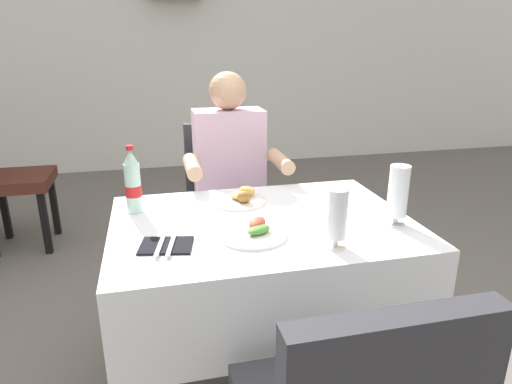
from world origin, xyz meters
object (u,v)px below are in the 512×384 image
object	(u,v)px
beer_glass_middle	(337,218)
cola_bottle_primary	(133,183)
plate_near_camera	(255,232)
plate_far_diner	(240,198)
background_chair_right	(1,172)
seated_diner_far	(231,180)
beer_glass_left	(398,195)
main_dining_table	(262,263)
napkin_cutlery_set	(166,245)
chair_far_diner_seat	(227,201)

from	to	relation	value
beer_glass_middle	cola_bottle_primary	size ratio (longest dim) A/B	0.75
plate_near_camera	plate_far_diner	distance (m)	0.35
background_chair_right	seated_diner_far	bearing A→B (deg)	-36.48
beer_glass_left	background_chair_right	size ratio (longest dim) A/B	0.23
plate_far_diner	beer_glass_middle	distance (m)	0.55
main_dining_table	beer_glass_middle	size ratio (longest dim) A/B	5.56
seated_diner_far	beer_glass_left	bearing A→B (deg)	-61.00
napkin_cutlery_set	main_dining_table	bearing A→B (deg)	22.13
napkin_cutlery_set	background_chair_right	size ratio (longest dim) A/B	0.20
cola_bottle_primary	seated_diner_far	bearing A→B (deg)	45.51
main_dining_table	cola_bottle_primary	world-z (taller)	cola_bottle_primary
seated_diner_far	plate_near_camera	bearing A→B (deg)	-94.60
main_dining_table	chair_far_diner_seat	distance (m)	0.79
chair_far_diner_seat	plate_near_camera	xyz separation A→B (m)	(-0.06, -0.92, 0.22)
chair_far_diner_seat	beer_glass_left	distance (m)	1.10
chair_far_diner_seat	napkin_cutlery_set	world-z (taller)	chair_far_diner_seat
napkin_cutlery_set	beer_glass_middle	bearing A→B (deg)	-13.84
seated_diner_far	plate_far_diner	xyz separation A→B (m)	(-0.04, -0.46, 0.06)
chair_far_diner_seat	cola_bottle_primary	size ratio (longest dim) A/B	3.60
beer_glass_middle	napkin_cutlery_set	world-z (taller)	beer_glass_middle
beer_glass_middle	seated_diner_far	bearing A→B (deg)	100.07
plate_near_camera	beer_glass_middle	world-z (taller)	beer_glass_middle
chair_far_diner_seat	plate_near_camera	world-z (taller)	chair_far_diner_seat
main_dining_table	beer_glass_left	size ratio (longest dim) A/B	4.99
beer_glass_left	napkin_cutlery_set	distance (m)	0.84
plate_near_camera	napkin_cutlery_set	size ratio (longest dim) A/B	1.21
seated_diner_far	cola_bottle_primary	world-z (taller)	seated_diner_far
plate_near_camera	cola_bottle_primary	world-z (taller)	cola_bottle_primary
seated_diner_far	background_chair_right	world-z (taller)	seated_diner_far
seated_diner_far	beer_glass_left	size ratio (longest dim) A/B	5.60
beer_glass_left	background_chair_right	world-z (taller)	beer_glass_left
main_dining_table	chair_far_diner_seat	bearing A→B (deg)	90.00
chair_far_diner_seat	plate_far_diner	bearing A→B (deg)	-93.85
cola_bottle_primary	plate_near_camera	bearing A→B (deg)	-39.02
plate_near_camera	chair_far_diner_seat	bearing A→B (deg)	86.31
chair_far_diner_seat	napkin_cutlery_set	xyz separation A→B (m)	(-0.36, -0.94, 0.21)
main_dining_table	cola_bottle_primary	xyz separation A→B (m)	(-0.47, 0.20, 0.30)
plate_near_camera	plate_far_diner	size ratio (longest dim) A/B	1.02
chair_far_diner_seat	napkin_cutlery_set	bearing A→B (deg)	-111.12
napkin_cutlery_set	plate_near_camera	bearing A→B (deg)	3.42
chair_far_diner_seat	beer_glass_left	size ratio (longest dim) A/B	4.31
plate_near_camera	napkin_cutlery_set	bearing A→B (deg)	-176.58
main_dining_table	chair_far_diner_seat	world-z (taller)	chair_far_diner_seat
seated_diner_far	napkin_cutlery_set	size ratio (longest dim) A/B	6.43
plate_near_camera	beer_glass_left	distance (m)	0.54
plate_far_diner	cola_bottle_primary	world-z (taller)	cola_bottle_primary
main_dining_table	beer_glass_middle	xyz separation A→B (m)	(0.18, -0.28, 0.28)
plate_far_diner	beer_glass_left	bearing A→B (deg)	-36.26
main_dining_table	seated_diner_far	xyz separation A→B (m)	(0.01, 0.68, 0.13)
plate_far_diner	napkin_cutlery_set	bearing A→B (deg)	-131.37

